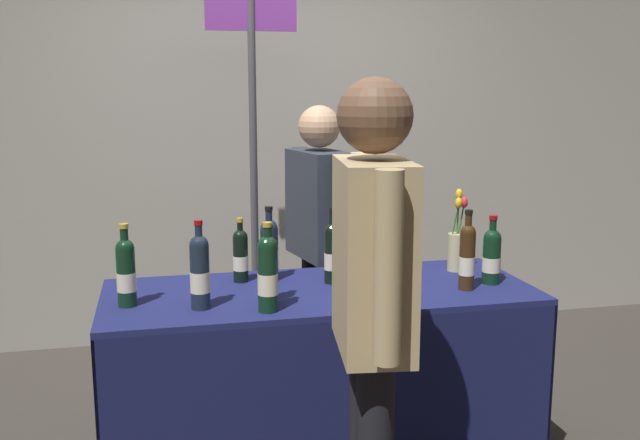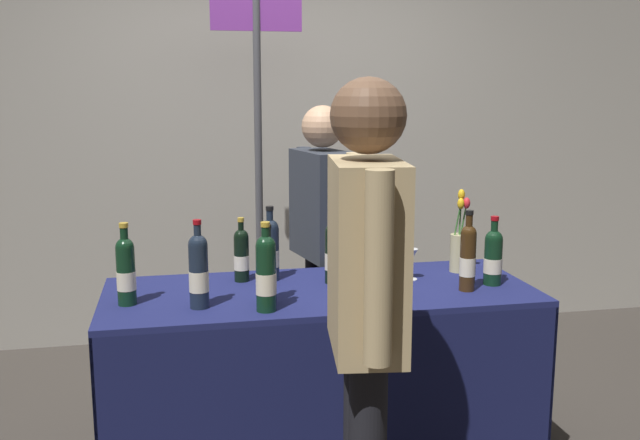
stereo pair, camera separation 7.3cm
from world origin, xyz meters
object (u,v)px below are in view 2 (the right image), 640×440
object	(u,v)px
wine_glass_near_vendor	(410,257)
flower_vase	(459,246)
tasting_table	(320,343)
booth_signpost	(258,145)
featured_wine_bottle	(355,267)
display_bottle_0	(266,272)
taster_foreground_right	(366,296)
vendor_presenter	(322,228)

from	to	relation	value
wine_glass_near_vendor	flower_vase	size ratio (longest dim) A/B	0.36
tasting_table	booth_signpost	distance (m)	1.41
booth_signpost	flower_vase	bearing A→B (deg)	-51.11
featured_wine_bottle	booth_signpost	distance (m)	1.41
tasting_table	wine_glass_near_vendor	xyz separation A→B (m)	(0.43, 0.07, 0.35)
display_bottle_0	tasting_table	bearing A→B (deg)	44.10
wine_glass_near_vendor	taster_foreground_right	xyz separation A→B (m)	(-0.45, -0.89, 0.11)
display_bottle_0	wine_glass_near_vendor	bearing A→B (deg)	25.18
featured_wine_bottle	booth_signpost	xyz separation A→B (m)	(-0.23, 1.33, 0.40)
wine_glass_near_vendor	flower_vase	bearing A→B (deg)	18.99
wine_glass_near_vendor	taster_foreground_right	bearing A→B (deg)	-116.65
tasting_table	taster_foreground_right	distance (m)	0.94
featured_wine_bottle	flower_vase	distance (m)	0.66
display_bottle_0	taster_foreground_right	xyz separation A→B (m)	(0.24, -0.57, 0.06)
flower_vase	display_bottle_0	bearing A→B (deg)	-156.49
wine_glass_near_vendor	vendor_presenter	distance (m)	0.65
tasting_table	taster_foreground_right	size ratio (longest dim) A/B	1.09
display_bottle_0	vendor_presenter	bearing A→B (deg)	65.77
wine_glass_near_vendor	taster_foreground_right	distance (m)	1.01
vendor_presenter	taster_foreground_right	xyz separation A→B (m)	(-0.17, -1.48, 0.08)
taster_foreground_right	booth_signpost	world-z (taller)	booth_signpost
tasting_table	display_bottle_0	world-z (taller)	display_bottle_0
tasting_table	vendor_presenter	xyz separation A→B (m)	(0.15, 0.65, 0.38)
flower_vase	taster_foreground_right	bearing A→B (deg)	-125.99
vendor_presenter	booth_signpost	world-z (taller)	booth_signpost
wine_glass_near_vendor	vendor_presenter	xyz separation A→B (m)	(-0.28, 0.59, 0.03)
tasting_table	wine_glass_near_vendor	distance (m)	0.55
display_bottle_0	taster_foreground_right	distance (m)	0.62
display_bottle_0	booth_signpost	xyz separation A→B (m)	(0.14, 1.43, 0.37)
tasting_table	wine_glass_near_vendor	size ratio (longest dim) A/B	12.94
tasting_table	vendor_presenter	size ratio (longest dim) A/B	1.17
tasting_table	vendor_presenter	bearing A→B (deg)	77.39
booth_signpost	wine_glass_near_vendor	bearing A→B (deg)	-63.60
tasting_table	display_bottle_0	bearing A→B (deg)	-135.90
taster_foreground_right	featured_wine_bottle	bearing A→B (deg)	-3.72
flower_vase	taster_foreground_right	distance (m)	1.22
tasting_table	flower_vase	bearing A→B (deg)	13.09
tasting_table	featured_wine_bottle	xyz separation A→B (m)	(0.11, -0.16, 0.37)
vendor_presenter	booth_signpost	size ratio (longest dim) A/B	0.72
wine_glass_near_vendor	tasting_table	bearing A→B (deg)	-170.77
tasting_table	vendor_presenter	world-z (taller)	vendor_presenter
flower_vase	vendor_presenter	xyz separation A→B (m)	(-0.55, 0.49, 0.01)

